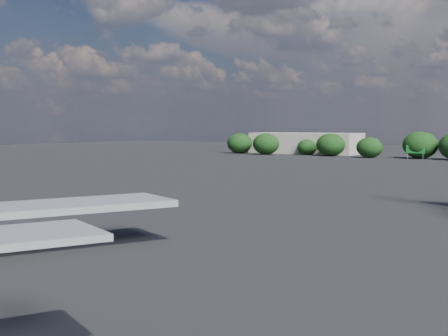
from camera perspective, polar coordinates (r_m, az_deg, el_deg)
The scene contains 3 objects.
ground at distance 96.31m, azimuth 7.82°, elevation -2.72°, with size 500.00×500.00×0.00m, color black.
terminal_building at distance 242.90m, azimuth 7.47°, elevation 2.26°, with size 42.00×16.00×8.00m.
highway_sign at distance 210.95m, azimuth 17.09°, elevation 1.62°, with size 6.00×0.30×4.50m.
Camera 1 is at (41.28, -26.29, 11.20)m, focal length 50.00 mm.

